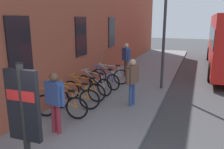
# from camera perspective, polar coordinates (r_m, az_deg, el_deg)

# --- Properties ---
(ground) EXTENTS (60.00, 60.00, 0.00)m
(ground) POSITION_cam_1_polar(r_m,az_deg,el_deg) (9.47, 19.03, -6.25)
(ground) COLOR #38383A
(sidewalk_pavement) EXTENTS (24.00, 3.50, 0.12)m
(sidewalk_pavement) POSITION_cam_1_polar(r_m,az_deg,el_deg) (11.73, 6.02, -1.43)
(sidewalk_pavement) COLOR slate
(sidewalk_pavement) RESTS_ON ground
(bicycle_end_of_row) EXTENTS (0.50, 1.75, 0.97)m
(bicycle_end_of_row) POSITION_cam_1_polar(r_m,az_deg,el_deg) (7.26, -12.64, -7.66)
(bicycle_end_of_row) COLOR black
(bicycle_end_of_row) RESTS_ON sidewalk_pavement
(bicycle_mid_rack) EXTENTS (0.61, 1.73, 0.97)m
(bicycle_mid_rack) POSITION_cam_1_polar(r_m,az_deg,el_deg) (7.85, -9.36, -5.84)
(bicycle_mid_rack) COLOR black
(bicycle_mid_rack) RESTS_ON sidewalk_pavement
(bicycle_by_door) EXTENTS (0.48, 1.77, 0.97)m
(bicycle_by_door) POSITION_cam_1_polar(r_m,az_deg,el_deg) (8.62, -7.07, -3.97)
(bicycle_by_door) COLOR black
(bicycle_by_door) RESTS_ON sidewalk_pavement
(bicycle_leaning_wall) EXTENTS (0.59, 1.73, 0.97)m
(bicycle_leaning_wall) POSITION_cam_1_polar(r_m,az_deg,el_deg) (9.32, -4.46, -2.54)
(bicycle_leaning_wall) COLOR black
(bicycle_leaning_wall) RESTS_ON sidewalk_pavement
(bicycle_nearest_sign) EXTENTS (0.69, 1.70, 0.97)m
(bicycle_nearest_sign) POSITION_cam_1_polar(r_m,az_deg,el_deg) (10.08, -2.00, -1.26)
(bicycle_nearest_sign) COLOR black
(bicycle_nearest_sign) RESTS_ON sidewalk_pavement
(bicycle_under_window) EXTENTS (0.49, 1.76, 0.97)m
(bicycle_under_window) POSITION_cam_1_polar(r_m,az_deg,el_deg) (10.72, -0.49, -0.34)
(bicycle_under_window) COLOR black
(bicycle_under_window) RESTS_ON sidewalk_pavement
(transit_info_sign) EXTENTS (0.10, 0.55, 2.40)m
(transit_info_sign) POSITION_cam_1_polar(r_m,az_deg,el_deg) (3.69, -21.08, -9.47)
(transit_info_sign) COLOR black
(transit_info_sign) RESTS_ON sidewalk_pavement
(pedestrian_near_bus) EXTENTS (0.31, 0.63, 1.67)m
(pedestrian_near_bus) POSITION_cam_1_polar(r_m,az_deg,el_deg) (6.15, -14.10, -5.46)
(pedestrian_near_bus) COLOR maroon
(pedestrian_near_bus) RESTS_ON sidewalk_pavement
(pedestrian_by_facade) EXTENTS (0.54, 0.54, 1.76)m
(pedestrian_by_facade) POSITION_cam_1_polar(r_m,az_deg,el_deg) (12.03, 3.55, 4.53)
(pedestrian_by_facade) COLOR brown
(pedestrian_by_facade) RESTS_ON sidewalk_pavement
(pedestrian_crossing_street) EXTENTS (0.61, 0.38, 1.67)m
(pedestrian_crossing_street) POSITION_cam_1_polar(r_m,az_deg,el_deg) (7.94, 5.09, -0.75)
(pedestrian_crossing_street) COLOR #334C8C
(pedestrian_crossing_street) RESTS_ON sidewalk_pavement
(street_lamp) EXTENTS (0.28, 0.28, 5.70)m
(street_lamp) POSITION_cam_1_polar(r_m,az_deg,el_deg) (10.00, 13.19, 15.38)
(street_lamp) COLOR #333338
(street_lamp) RESTS_ON sidewalk_pavement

